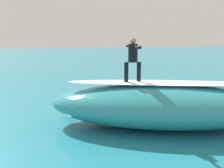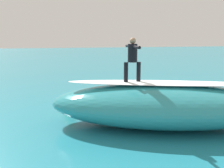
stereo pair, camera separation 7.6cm
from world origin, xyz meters
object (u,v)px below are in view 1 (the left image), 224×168
(surfer_riding, at_px, (133,56))
(surfboard_paddling, at_px, (97,102))
(surfboard_riding, at_px, (132,83))
(surfer_paddling, at_px, (96,99))
(buoy_marker, at_px, (70,107))

(surfer_riding, height_order, surfboard_paddling, surfer_riding)
(surfer_riding, relative_size, surfboard_paddling, 0.69)
(surfboard_riding, relative_size, surfboard_paddling, 0.82)
(surfboard_riding, relative_size, surfer_riding, 1.19)
(surfer_paddling, relative_size, buoy_marker, 1.52)
(surfer_riding, bearing_deg, buoy_marker, -43.52)
(surfboard_riding, xyz_separation_m, buoy_marker, (2.18, -1.99, -1.33))
(surfboard_riding, distance_m, buoy_marker, 3.23)
(surfer_paddling, bearing_deg, surfer_riding, -129.79)
(surfer_riding, bearing_deg, surfboard_riding, -136.11)
(surfer_paddling, height_order, buoy_marker, buoy_marker)
(surfer_riding, xyz_separation_m, surfboard_paddling, (0.73, -3.57, -2.52))
(surfboard_paddling, xyz_separation_m, buoy_marker, (1.45, 1.58, 0.24))
(surfboard_paddling, relative_size, surfer_paddling, 1.63)
(surfer_riding, height_order, surfer_paddling, surfer_riding)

